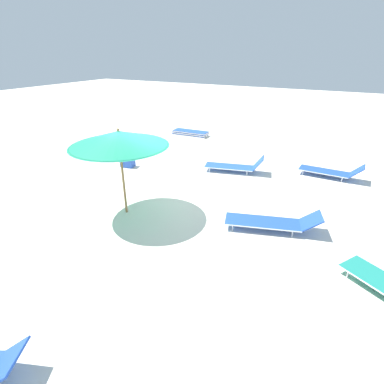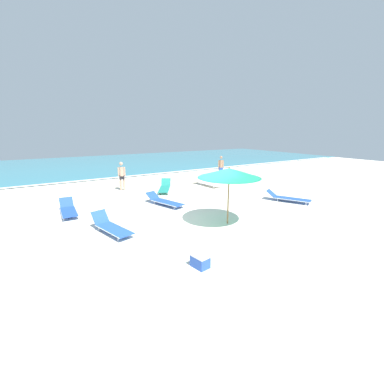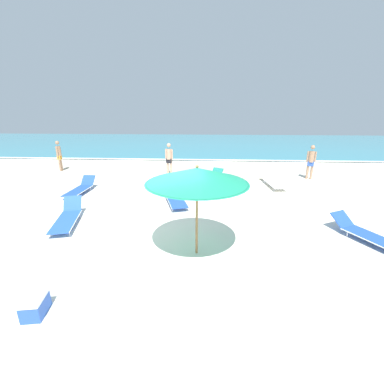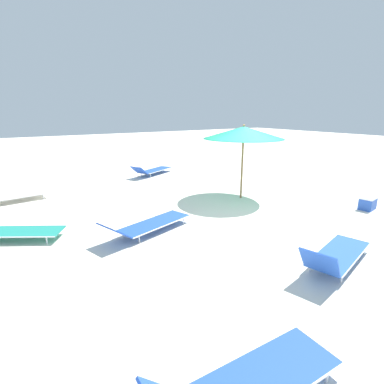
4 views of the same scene
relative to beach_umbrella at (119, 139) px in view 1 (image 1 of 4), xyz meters
name	(u,v)px [view 1 (image 1 of 4)]	position (x,y,z in m)	size (l,w,h in m)	color
ground_plane	(167,204)	(-1.03, 0.63, -2.12)	(60.00, 60.00, 0.16)	silver
beach_umbrella	(119,139)	(0.00, 0.00, 0.00)	(2.45, 2.45, 2.30)	olive
lounger_stack	(190,133)	(-7.91, -2.31, -1.92)	(0.67, 1.89, 0.24)	blue
sun_lounger_under_umbrella	(272,222)	(-1.01, 3.69, -1.83)	(1.25, 2.33, 0.51)	blue
sun_lounger_beside_umbrella	(235,166)	(-4.20, 1.53, -1.82)	(1.10, 2.14, 0.63)	blue
sun_lounger_mid_beach_solo	(331,171)	(-5.27, 4.61, -1.82)	(0.68, 2.03, 0.57)	blue
cooler_box	(128,162)	(-2.79, -2.22, -1.85)	(0.43, 0.55, 0.37)	blue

